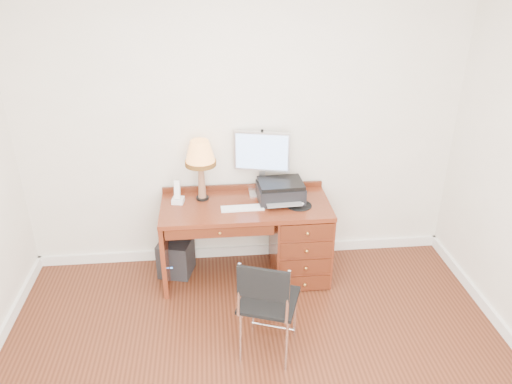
{
  "coord_description": "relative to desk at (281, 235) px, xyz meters",
  "views": [
    {
      "loc": [
        -0.28,
        -2.5,
        2.8
      ],
      "look_at": [
        0.07,
        1.2,
        0.97
      ],
      "focal_mm": 35.0,
      "sensor_mm": 36.0,
      "label": 1
    }
  ],
  "objects": [
    {
      "name": "room_shell",
      "position": [
        -0.32,
        -0.77,
        -0.36
      ],
      "size": [
        4.0,
        4.0,
        4.0
      ],
      "color": "white",
      "rests_on": "ground"
    },
    {
      "name": "desk",
      "position": [
        0.0,
        0.0,
        0.0
      ],
      "size": [
        1.5,
        0.67,
        0.75
      ],
      "color": "maroon",
      "rests_on": "ground"
    },
    {
      "name": "monitor",
      "position": [
        -0.16,
        0.23,
        0.71
      ],
      "size": [
        0.5,
        0.22,
        0.59
      ],
      "rotation": [
        0.0,
        0.0,
        -0.24
      ],
      "color": "silver",
      "rests_on": "desk"
    },
    {
      "name": "keyboard",
      "position": [
        -0.36,
        -0.09,
        0.34
      ],
      "size": [
        0.38,
        0.12,
        0.01
      ],
      "primitive_type": "cube",
      "rotation": [
        0.0,
        0.0,
        0.03
      ],
      "color": "white",
      "rests_on": "desk"
    },
    {
      "name": "mouse_pad",
      "position": [
        0.15,
        -0.08,
        0.35
      ],
      "size": [
        0.22,
        0.22,
        0.04
      ],
      "color": "black",
      "rests_on": "desk"
    },
    {
      "name": "printer",
      "position": [
        -0.0,
        0.06,
        0.43
      ],
      "size": [
        0.42,
        0.34,
        0.18
      ],
      "rotation": [
        0.0,
        0.0,
        0.05
      ],
      "color": "black",
      "rests_on": "desk"
    },
    {
      "name": "leg_lamp",
      "position": [
        -0.7,
        0.14,
        0.75
      ],
      "size": [
        0.27,
        0.27,
        0.56
      ],
      "color": "black",
      "rests_on": "desk"
    },
    {
      "name": "phone",
      "position": [
        -0.92,
        0.09,
        0.4
      ],
      "size": [
        0.12,
        0.12,
        0.21
      ],
      "rotation": [
        0.0,
        0.0,
        -0.17
      ],
      "color": "white",
      "rests_on": "desk"
    },
    {
      "name": "pen_cup",
      "position": [
        0.13,
        0.21,
        0.39
      ],
      "size": [
        0.09,
        0.09,
        0.11
      ],
      "primitive_type": "cylinder",
      "color": "black",
      "rests_on": "desk"
    },
    {
      "name": "chair",
      "position": [
        -0.23,
        -1.05,
        0.11
      ],
      "size": [
        0.52,
        0.53,
        0.86
      ],
      "rotation": [
        0.0,
        0.0,
        -0.34
      ],
      "color": "black",
      "rests_on": "ground"
    },
    {
      "name": "equipment_box",
      "position": [
        -0.98,
        0.1,
        -0.24
      ],
      "size": [
        0.36,
        0.36,
        0.34
      ],
      "primitive_type": "cube",
      "rotation": [
        0.0,
        0.0,
        -0.26
      ],
      "color": "black",
      "rests_on": "ground"
    }
  ]
}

